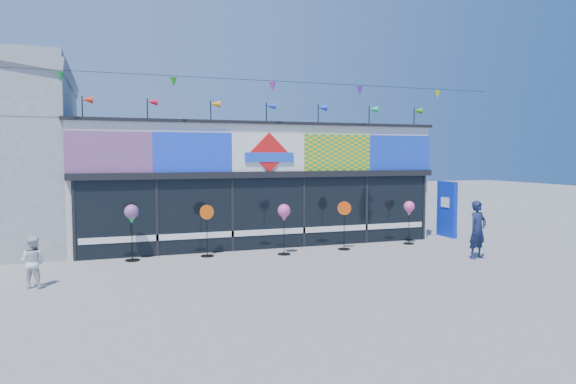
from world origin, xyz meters
name	(u,v)px	position (x,y,z in m)	size (l,w,h in m)	color
ground	(308,271)	(0.00, 0.00, 0.00)	(80.00, 80.00, 0.00)	gray
kite_shop	(248,182)	(0.00, 5.94, 2.05)	(16.00, 5.70, 5.31)	silver
blue_sign	(447,209)	(6.97, 3.65, 1.03)	(0.18, 1.03, 2.05)	#0C2AB9
spinner_0	(132,216)	(-4.24, 2.89, 1.29)	(0.41, 0.41, 1.62)	black
spinner_1	(207,229)	(-2.11, 2.81, 0.82)	(0.43, 0.39, 1.54)	black
spinner_2	(284,214)	(0.15, 2.34, 1.23)	(0.39, 0.39, 1.54)	black
spinner_3	(344,224)	(2.23, 2.49, 0.82)	(0.41, 0.39, 1.55)	black
spinner_4	(409,210)	(4.77, 2.73, 1.17)	(0.37, 0.37, 1.47)	black
adult_man	(478,230)	(5.29, -0.08, 0.85)	(0.62, 0.40, 1.69)	#141E40
child	(33,262)	(-6.50, 0.52, 0.59)	(0.57, 0.33, 1.17)	silver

